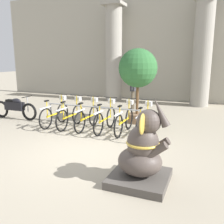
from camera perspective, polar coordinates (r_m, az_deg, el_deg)
The scene contains 15 objects.
ground_plane at distance 6.47m, azimuth -5.72°, elevation -8.98°, with size 60.00×60.00×0.00m, color #9E937F.
building_facade at distance 14.23m, azimuth 10.80°, elevation 14.74°, with size 20.00×0.20×6.00m.
column_left at distance 13.90m, azimuth 0.40°, elevation 13.46°, with size 1.10×1.10×5.16m.
column_right at distance 12.94m, azimuth 19.99°, elevation 12.83°, with size 1.10×1.10×5.16m.
bike_rack at distance 8.23m, azimuth -3.28°, elevation 0.12°, with size 3.81×0.05×0.77m.
bicycle_0 at distance 8.97m, azimuth -12.89°, elevation -0.36°, with size 0.48×1.73×1.06m.
bicycle_1 at distance 8.61m, azimuth -9.43°, elevation -0.74°, with size 0.48×1.73×1.06m.
bicycle_2 at distance 8.32m, azimuth -5.59°, elevation -1.10°, with size 0.48×1.73×1.06m.
bicycle_3 at distance 8.05m, azimuth -1.52°, elevation -1.49°, with size 0.48×1.73×1.06m.
bicycle_4 at distance 7.85m, azimuth 2.87°, elevation -1.86°, with size 0.48×1.73×1.06m.
bicycle_5 at distance 7.62m, azimuth 7.32°, elevation -2.37°, with size 0.48×1.73×1.06m.
elephant_statue at distance 4.77m, azimuth 6.91°, elevation -9.58°, with size 1.09×1.09×1.69m.
motorcycle at distance 10.37m, azimuth -21.31°, elevation 0.96°, with size 2.05×0.55×0.93m.
person_pedestrian at distance 11.33m, azimuth 4.85°, elevation 5.84°, with size 0.24×0.47×1.78m.
potted_tree at distance 8.99m, azimuth 5.93°, elevation 9.33°, with size 1.38×1.38×2.67m.
Camera 1 is at (2.83, -5.33, 2.34)m, focal length 40.00 mm.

